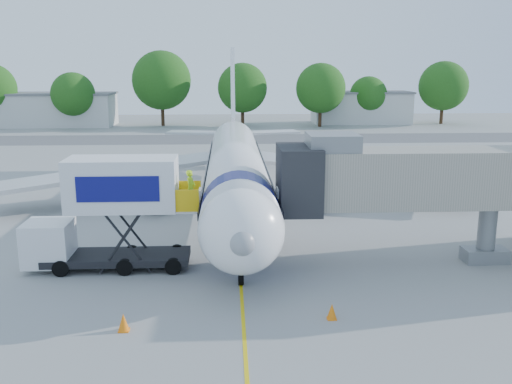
{
  "coord_description": "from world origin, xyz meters",
  "views": [
    {
      "loc": [
        -0.53,
        -33.99,
        9.89
      ],
      "look_at": [
        0.94,
        -4.47,
        3.2
      ],
      "focal_mm": 40.0,
      "sensor_mm": 36.0,
      "label": 1
    }
  ],
  "objects_px": {
    "catering_hiloader": "(110,214)",
    "jet_bridge": "(402,179)",
    "ground_tug": "(288,366)",
    "aircraft": "(236,168)"
  },
  "relations": [
    {
      "from": "catering_hiloader",
      "to": "jet_bridge",
      "type": "bearing_deg",
      "value": 0.01
    },
    {
      "from": "catering_hiloader",
      "to": "ground_tug",
      "type": "relative_size",
      "value": 2.1
    },
    {
      "from": "aircraft",
      "to": "jet_bridge",
      "type": "relative_size",
      "value": 2.71
    },
    {
      "from": "aircraft",
      "to": "jet_bridge",
      "type": "distance_m",
      "value": 13.77
    },
    {
      "from": "aircraft",
      "to": "jet_bridge",
      "type": "height_order",
      "value": "aircraft"
    },
    {
      "from": "aircraft",
      "to": "catering_hiloader",
      "type": "bearing_deg",
      "value": -119.39
    },
    {
      "from": "jet_bridge",
      "to": "aircraft",
      "type": "bearing_deg",
      "value": 125.7
    },
    {
      "from": "jet_bridge",
      "to": "catering_hiloader",
      "type": "bearing_deg",
      "value": -179.99
    },
    {
      "from": "aircraft",
      "to": "ground_tug",
      "type": "bearing_deg",
      "value": -86.83
    },
    {
      "from": "aircraft",
      "to": "ground_tug",
      "type": "relative_size",
      "value": 9.33
    }
  ]
}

